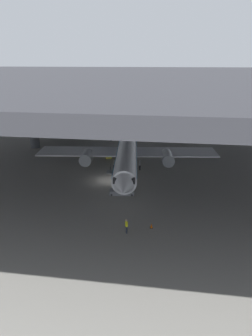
# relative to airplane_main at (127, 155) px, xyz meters

# --- Properties ---
(ground_plane) EXTENTS (110.00, 110.00, 0.00)m
(ground_plane) POSITION_rel_airplane_main_xyz_m (-2.47, -4.00, -3.32)
(ground_plane) COLOR gray
(hangar_structure) EXTENTS (121.00, 99.00, 16.77)m
(hangar_structure) POSITION_rel_airplane_main_xyz_m (-2.56, 9.74, 12.80)
(hangar_structure) COLOR #4C4F54
(hangar_structure) RESTS_ON ground_plane
(airplane_main) EXTENTS (33.06, 34.00, 10.75)m
(airplane_main) POSITION_rel_airplane_main_xyz_m (0.00, 0.00, 0.00)
(airplane_main) COLOR white
(airplane_main) RESTS_ON ground_plane
(boarding_stairs) EXTENTS (4.20, 1.96, 4.51)m
(boarding_stairs) POSITION_rel_airplane_main_xyz_m (0.68, -9.45, -2.60)
(boarding_stairs) COLOR slate
(boarding_stairs) RESTS_ON ground_plane
(crew_worker_near_nose) EXTENTS (0.35, 0.51, 1.75)m
(crew_worker_near_nose) POSITION_rel_airplane_main_xyz_m (3.21, -20.85, -2.31)
(crew_worker_near_nose) COLOR #232838
(crew_worker_near_nose) RESTS_ON ground_plane
(crew_worker_by_stairs) EXTENTS (0.47, 0.39, 1.66)m
(crew_worker_by_stairs) POSITION_rel_airplane_main_xyz_m (0.78, -6.68, -2.37)
(crew_worker_by_stairs) COLOR #232838
(crew_worker_by_stairs) RESTS_ON ground_plane
(airplane_distant) EXTENTS (31.55, 31.78, 10.75)m
(airplane_distant) POSITION_rel_airplane_main_xyz_m (-15.76, 27.49, -0.00)
(airplane_distant) COLOR white
(airplane_distant) RESTS_ON ground_plane
(traffic_cone_orange) EXTENTS (0.36, 0.36, 0.60)m
(traffic_cone_orange) POSITION_rel_airplane_main_xyz_m (5.97, -19.19, -3.03)
(traffic_cone_orange) COLOR black
(traffic_cone_orange) RESTS_ON ground_plane
(baggage_tug) EXTENTS (1.82, 2.46, 0.90)m
(baggage_tug) POSITION_rel_airplane_main_xyz_m (-5.13, 8.65, -2.79)
(baggage_tug) COLOR yellow
(baggage_tug) RESTS_ON ground_plane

